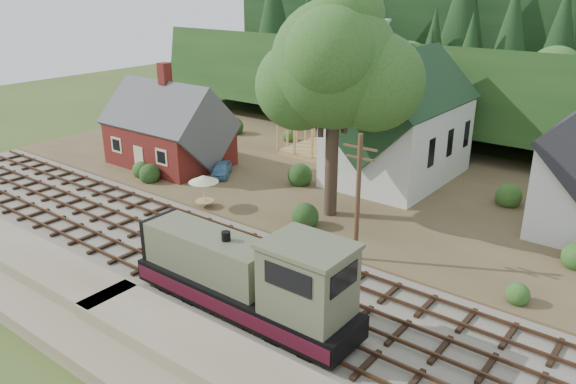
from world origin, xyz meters
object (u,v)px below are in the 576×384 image
Objects in this scene: car_green at (115,151)px; car_blue at (222,169)px; locomotive at (250,279)px; patio_set at (204,180)px.

car_blue is at bearing -53.87° from car_green.
car_blue is (-15.85, 14.30, -1.30)m from locomotive.
locomotive is 3.32× the size of car_green.
patio_set is at bearing 144.56° from locomotive.
locomotive reaches higher than car_green.
patio_set is at bearing -89.74° from car_blue.
car_green is at bearing 156.38° from locomotive.
locomotive reaches higher than patio_set.
locomotive is 29.90m from car_green.
locomotive is 21.39m from car_blue.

